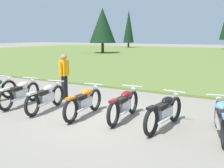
{
  "coord_description": "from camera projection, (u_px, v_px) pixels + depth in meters",
  "views": [
    {
      "loc": [
        4.07,
        -6.38,
        2.33
      ],
      "look_at": [
        0.0,
        0.6,
        0.9
      ],
      "focal_mm": 43.74,
      "sensor_mm": 36.0,
      "label": 1
    }
  ],
  "objects": [
    {
      "name": "rider_with_back_turned",
      "position": [
        64.0,
        74.0,
        10.07
      ],
      "size": [
        0.27,
        0.55,
        1.67
      ],
      "color": "black",
      "rests_on": "ground"
    },
    {
      "name": "ground_plane",
      "position": [
        102.0,
        118.0,
        7.85
      ],
      "size": [
        140.0,
        140.0,
        0.0
      ],
      "primitive_type": "plane",
      "color": "gray"
    },
    {
      "name": "motorcycle_maroon",
      "position": [
        124.0,
        104.0,
        7.64
      ],
      "size": [
        0.62,
        2.1,
        0.88
      ],
      "color": "black",
      "rests_on": "ground"
    },
    {
      "name": "motorcycle_black",
      "position": [
        165.0,
        111.0,
        6.92
      ],
      "size": [
        0.62,
        2.1,
        0.88
      ],
      "color": "black",
      "rests_on": "ground"
    },
    {
      "name": "motorcycle_orange",
      "position": [
        84.0,
        102.0,
        7.95
      ],
      "size": [
        0.62,
        2.1,
        0.88
      ],
      "color": "black",
      "rests_on": "ground"
    },
    {
      "name": "motorcycle_silver",
      "position": [
        46.0,
        97.0,
        8.57
      ],
      "size": [
        0.68,
        2.09,
        0.88
      ],
      "color": "black",
      "rests_on": "ground"
    },
    {
      "name": "motorcycle_cream",
      "position": [
        20.0,
        93.0,
        9.17
      ],
      "size": [
        0.69,
        2.08,
        0.88
      ],
      "color": "black",
      "rests_on": "ground"
    },
    {
      "name": "motorcycle_sky_blue",
      "position": [
        221.0,
        118.0,
        6.34
      ],
      "size": [
        0.78,
        2.06,
        0.88
      ],
      "color": "black",
      "rests_on": "ground"
    }
  ]
}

